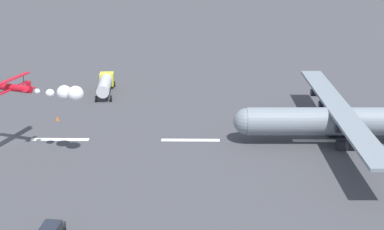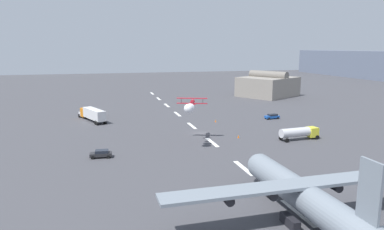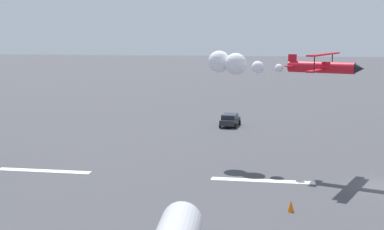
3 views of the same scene
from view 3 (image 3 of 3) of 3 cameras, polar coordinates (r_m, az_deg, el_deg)
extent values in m
plane|color=#424247|center=(44.22, 19.01, -6.88)|extent=(440.00, 440.00, 0.00)
cube|color=white|center=(43.67, 7.22, -6.66)|extent=(8.00, 0.90, 0.01)
cube|color=white|center=(47.90, -14.88, -5.52)|extent=(8.00, 0.90, 0.01)
cylinder|color=red|center=(45.86, 13.04, 4.76)|extent=(5.34, 2.64, 0.91)
cube|color=red|center=(45.81, 13.27, 4.56)|extent=(2.98, 6.91, 0.12)
cube|color=red|center=(45.75, 13.32, 6.05)|extent=(2.98, 6.91, 0.12)
cylinder|color=black|center=(48.16, 14.13, 5.43)|extent=(0.08, 0.08, 1.19)
cylinder|color=black|center=(43.39, 12.38, 5.17)|extent=(0.08, 0.08, 1.19)
cube|color=red|center=(46.56, 10.21, 5.45)|extent=(0.69, 0.33, 1.10)
cube|color=red|center=(46.59, 10.20, 4.96)|extent=(1.23, 2.09, 0.08)
cone|color=black|center=(45.10, 16.73, 4.56)|extent=(0.92, 0.96, 0.78)
sphere|color=white|center=(46.76, 8.87, 4.74)|extent=(0.70, 0.70, 0.70)
sphere|color=white|center=(47.59, 6.73, 4.86)|extent=(1.06, 1.06, 1.06)
sphere|color=white|center=(48.25, 4.48, 5.23)|extent=(1.87, 1.87, 1.87)
sphere|color=white|center=(49.17, 2.79, 5.46)|extent=(1.94, 1.94, 1.94)
cube|color=#262628|center=(67.82, 3.91, -0.61)|extent=(2.17, 4.28, 0.65)
cube|color=#1E232D|center=(67.53, 3.88, -0.14)|extent=(1.87, 2.62, 0.55)
cylinder|color=black|center=(69.44, 3.41, -0.66)|extent=(0.28, 0.66, 0.64)
cylinder|color=black|center=(66.65, 2.91, -1.05)|extent=(0.28, 0.66, 0.64)
cylinder|color=black|center=(69.11, 4.87, -0.72)|extent=(0.28, 0.66, 0.64)
cylinder|color=black|center=(66.30, 4.43, -1.11)|extent=(0.28, 0.66, 0.64)
cone|color=orange|center=(36.60, 10.07, -9.14)|extent=(0.44, 0.44, 0.75)
camera|label=1|loc=(112.70, -0.95, 17.34)|focal=49.96mm
camera|label=2|loc=(101.14, -39.57, 12.14)|focal=33.16mm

